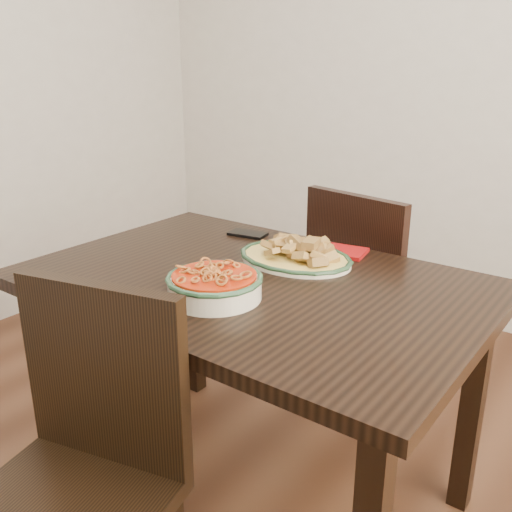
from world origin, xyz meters
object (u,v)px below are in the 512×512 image
Objects in this scene: smartphone at (248,234)px; dining_table at (252,306)px; chair_far at (367,289)px; fish_plate at (295,248)px; noodle_bowl at (214,282)px; chair_near at (81,465)px.

dining_table is at bearing -60.92° from smartphone.
chair_far is 0.57m from fish_plate.
noodle_bowl is (0.01, -0.17, 0.13)m from dining_table.
dining_table is 0.22m from noodle_bowl.
noodle_bowl is (-0.01, -0.37, -0.00)m from fish_plate.
chair_near is 6.77× the size of smartphone.
chair_near reaches higher than fish_plate.
dining_table is at bearing 95.47° from chair_far.
chair_near reaches higher than dining_table.
chair_far is 2.45× the size of fish_plate.
dining_table is 3.59× the size of fish_plate.
smartphone is (-0.25, 0.94, 0.26)m from chair_near.
dining_table is at bearing 93.38° from noodle_bowl.
fish_plate is 1.42× the size of noodle_bowl.
smartphone is at bearing 129.09° from dining_table.
chair_far reaches higher than fish_plate.
chair_far is 0.54m from smartphone.
chair_far reaches higher than noodle_bowl.
fish_plate reaches higher than smartphone.
chair_far is 3.49× the size of noodle_bowl.
noodle_bowl is at bearing -86.62° from dining_table.
chair_near is 0.53m from noodle_bowl.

